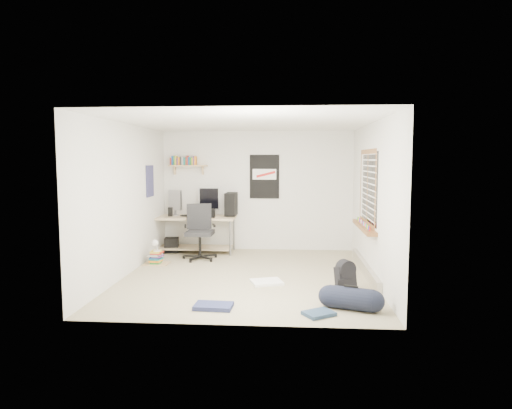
# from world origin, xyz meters

# --- Properties ---
(floor) EXTENTS (4.00, 4.50, 0.01)m
(floor) POSITION_xyz_m (0.00, 0.00, -0.01)
(floor) COLOR gray
(floor) RESTS_ON ground
(ceiling) EXTENTS (4.00, 4.50, 0.01)m
(ceiling) POSITION_xyz_m (0.00, 0.00, 2.50)
(ceiling) COLOR white
(ceiling) RESTS_ON ground
(back_wall) EXTENTS (4.00, 0.01, 2.50)m
(back_wall) POSITION_xyz_m (0.00, 2.25, 1.25)
(back_wall) COLOR silver
(back_wall) RESTS_ON ground
(left_wall) EXTENTS (0.01, 4.50, 2.50)m
(left_wall) POSITION_xyz_m (-2.00, 0.00, 1.25)
(left_wall) COLOR silver
(left_wall) RESTS_ON ground
(right_wall) EXTENTS (0.01, 4.50, 2.50)m
(right_wall) POSITION_xyz_m (2.00, 0.00, 1.25)
(right_wall) COLOR silver
(right_wall) RESTS_ON ground
(desk) EXTENTS (1.81, 1.32, 0.76)m
(desk) POSITION_xyz_m (-1.26, 1.83, 0.36)
(desk) COLOR #C9AE8B
(desk) RESTS_ON floor
(monitor_left) EXTENTS (0.36, 0.30, 0.42)m
(monitor_left) POSITION_xyz_m (-1.70, 1.97, 0.97)
(monitor_left) COLOR #B5B4BA
(monitor_left) RESTS_ON desk
(monitor_right) EXTENTS (0.44, 0.12, 0.48)m
(monitor_right) POSITION_xyz_m (-0.99, 2.00, 1.00)
(monitor_right) COLOR #A7A8AC
(monitor_right) RESTS_ON desk
(pc_tower) EXTENTS (0.23, 0.45, 0.47)m
(pc_tower) POSITION_xyz_m (-0.53, 2.00, 0.99)
(pc_tower) COLOR black
(pc_tower) RESTS_ON desk
(keyboard) EXTENTS (0.39, 0.18, 0.02)m
(keyboard) POSITION_xyz_m (-1.36, 1.80, 0.77)
(keyboard) COLOR black
(keyboard) RESTS_ON desk
(speaker_left) EXTENTS (0.10, 0.10, 0.18)m
(speaker_left) POSITION_xyz_m (-1.75, 1.77, 0.85)
(speaker_left) COLOR black
(speaker_left) RESTS_ON desk
(speaker_right) EXTENTS (0.09, 0.09, 0.17)m
(speaker_right) POSITION_xyz_m (-0.85, 1.61, 0.84)
(speaker_right) COLOR black
(speaker_right) RESTS_ON desk
(office_chair) EXTENTS (0.84, 0.84, 1.06)m
(office_chair) POSITION_xyz_m (-1.03, 1.19, 0.49)
(office_chair) COLOR black
(office_chair) RESTS_ON floor
(wall_shelf) EXTENTS (0.80, 0.22, 0.24)m
(wall_shelf) POSITION_xyz_m (-1.45, 2.14, 1.78)
(wall_shelf) COLOR tan
(wall_shelf) RESTS_ON back_wall
(poster_back_wall) EXTENTS (0.62, 0.03, 0.92)m
(poster_back_wall) POSITION_xyz_m (0.15, 2.23, 1.55)
(poster_back_wall) COLOR black
(poster_back_wall) RESTS_ON back_wall
(poster_left_wall) EXTENTS (0.02, 0.42, 0.60)m
(poster_left_wall) POSITION_xyz_m (-1.99, 1.20, 1.50)
(poster_left_wall) COLOR navy
(poster_left_wall) RESTS_ON left_wall
(window) EXTENTS (0.10, 1.50, 1.26)m
(window) POSITION_xyz_m (1.95, 0.30, 1.45)
(window) COLOR brown
(window) RESTS_ON right_wall
(baseboard_heater) EXTENTS (0.08, 2.50, 0.18)m
(baseboard_heater) POSITION_xyz_m (1.96, 0.30, 0.09)
(baseboard_heater) COLOR #B7B2A8
(baseboard_heater) RESTS_ON floor
(backpack) EXTENTS (0.33, 0.31, 0.36)m
(backpack) POSITION_xyz_m (1.49, -0.84, 0.20)
(backpack) COLOR black
(backpack) RESTS_ON floor
(duffel_bag) EXTENTS (0.37, 0.37, 0.57)m
(duffel_bag) POSITION_xyz_m (1.47, -1.59, 0.14)
(duffel_bag) COLOR black
(duffel_bag) RESTS_ON floor
(tshirt) EXTENTS (0.56, 0.51, 0.04)m
(tshirt) POSITION_xyz_m (0.33, -0.43, 0.02)
(tshirt) COLOR white
(tshirt) RESTS_ON floor
(jeans_a) EXTENTS (0.50, 0.34, 0.05)m
(jeans_a) POSITION_xyz_m (-0.29, -1.67, 0.03)
(jeans_a) COLOR navy
(jeans_a) RESTS_ON floor
(jeans_b) EXTENTS (0.45, 0.42, 0.04)m
(jeans_b) POSITION_xyz_m (1.05, -1.84, 0.03)
(jeans_b) COLOR #21344C
(jeans_b) RESTS_ON floor
(book_stack) EXTENTS (0.56, 0.52, 0.31)m
(book_stack) POSITION_xyz_m (-1.75, 0.72, 0.15)
(book_stack) COLOR olive
(book_stack) RESTS_ON floor
(desk_lamp) EXTENTS (0.21, 0.26, 0.22)m
(desk_lamp) POSITION_xyz_m (-1.73, 0.70, 0.38)
(desk_lamp) COLOR white
(desk_lamp) RESTS_ON book_stack
(subwoofer) EXTENTS (0.32, 0.32, 0.31)m
(subwoofer) POSITION_xyz_m (-1.75, 1.82, 0.14)
(subwoofer) COLOR black
(subwoofer) RESTS_ON floor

